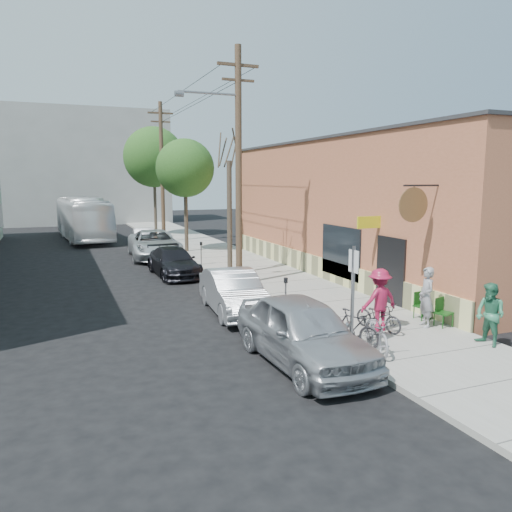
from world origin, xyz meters
name	(u,v)px	position (x,y,z in m)	size (l,w,h in m)	color
ground	(215,318)	(0.00, 0.00, 0.00)	(120.00, 120.00, 0.00)	black
sidewalk	(229,260)	(4.25, 11.00, 0.07)	(4.50, 58.00, 0.15)	#98968D
cafe_building	(359,208)	(8.99, 4.99, 3.30)	(6.60, 20.20, 6.61)	#AC5F3F
end_cap_building	(81,167)	(-2.00, 42.00, 6.00)	(18.00, 8.00, 12.00)	#9C9B97
sign_post	(353,288)	(2.35, -4.84, 1.83)	(0.07, 0.45, 2.80)	slate
parking_meter_near	(286,289)	(2.25, -0.90, 0.98)	(0.14, 0.14, 1.24)	slate
parking_meter_far	(201,249)	(2.25, 9.68, 0.98)	(0.14, 0.14, 1.24)	slate
utility_pole_near	(237,162)	(2.39, 4.29, 5.41)	(3.57, 0.28, 10.00)	#503A28
utility_pole_far	(162,170)	(2.45, 20.52, 5.34)	(1.80, 0.28, 10.00)	#503A28
tree_bare	(230,218)	(2.80, 6.56, 2.85)	(0.24, 0.24, 5.41)	#44392C
tree_leafy_mid	(185,168)	(2.80, 15.06, 5.37)	(3.64, 3.64, 7.06)	#44392C
tree_leafy_far	(154,157)	(2.80, 25.47, 6.47)	(4.89, 4.89, 8.78)	#44392C
patio_chair_a	(423,306)	(6.11, -3.22, 0.59)	(0.50, 0.50, 0.88)	#134413
patio_chair_b	(444,313)	(6.15, -4.13, 0.59)	(0.50, 0.50, 0.88)	#134413
patron_grey	(426,297)	(5.63, -3.92, 1.09)	(0.69, 0.45, 1.88)	gray
patron_green	(490,315)	(6.02, -6.01, 1.02)	(0.85, 0.66, 1.75)	#2F7755
cyclist	(379,300)	(4.04, -3.70, 1.10)	(1.23, 0.71, 1.90)	maroon
cyclist_bike	(379,316)	(4.04, -3.70, 0.59)	(0.58, 1.66, 0.87)	black
parked_bike_a	(353,328)	(2.57, -4.59, 0.65)	(0.47, 1.65, 0.99)	black
parked_bike_b	(377,332)	(2.90, -5.21, 0.66)	(0.68, 1.95, 1.02)	gray
car_0	(303,331)	(0.80, -5.00, 0.86)	(2.04, 5.06, 1.72)	#A9ABB1
car_1	(234,292)	(0.80, 0.32, 0.76)	(1.60, 4.59, 1.51)	#AFB2B7
car_2	(174,262)	(0.37, 7.96, 0.68)	(1.91, 4.69, 1.36)	black
car_3	(154,244)	(0.52, 13.84, 0.84)	(2.79, 6.06, 1.68)	silver
car_4	(144,238)	(0.80, 19.30, 0.64)	(1.35, 3.88, 1.28)	#ABADB3
bus	(83,218)	(-2.90, 25.49, 1.66)	(2.79, 11.93, 3.32)	white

